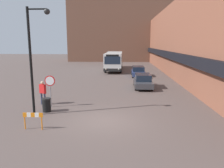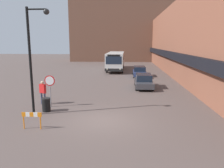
{
  "view_description": "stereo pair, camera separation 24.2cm",
  "coord_description": "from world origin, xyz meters",
  "px_view_note": "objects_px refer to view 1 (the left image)",
  "views": [
    {
      "loc": [
        1.21,
        -12.48,
        4.62
      ],
      "look_at": [
        0.23,
        5.08,
        1.32
      ],
      "focal_mm": 35.0,
      "sensor_mm": 36.0,
      "label": 1
    },
    {
      "loc": [
        1.45,
        -12.47,
        4.62
      ],
      "look_at": [
        0.23,
        5.08,
        1.32
      ],
      "focal_mm": 35.0,
      "sensor_mm": 36.0,
      "label": 2
    }
  ],
  "objects_px": {
    "trash_bin": "(47,105)",
    "construction_barricade": "(33,118)",
    "parked_car_front": "(143,81)",
    "street_lamp": "(34,51)",
    "pedestrian": "(43,91)",
    "city_bus": "(114,60)",
    "parked_car_middle": "(138,71)",
    "stop_sign": "(50,84)"
  },
  "relations": [
    {
      "from": "city_bus",
      "to": "parked_car_front",
      "type": "relative_size",
      "value": 2.6
    },
    {
      "from": "stop_sign",
      "to": "trash_bin",
      "type": "height_order",
      "value": "stop_sign"
    },
    {
      "from": "stop_sign",
      "to": "construction_barricade",
      "type": "bearing_deg",
      "value": -84.04
    },
    {
      "from": "parked_car_middle",
      "to": "street_lamp",
      "type": "xyz_separation_m",
      "value": [
        -7.56,
        -17.32,
        3.46
      ]
    },
    {
      "from": "pedestrian",
      "to": "trash_bin",
      "type": "distance_m",
      "value": 2.02
    },
    {
      "from": "parked_car_front",
      "to": "parked_car_middle",
      "type": "xyz_separation_m",
      "value": [
        0.0,
        8.01,
        -0.02
      ]
    },
    {
      "from": "parked_car_front",
      "to": "construction_barricade",
      "type": "bearing_deg",
      "value": -120.43
    },
    {
      "from": "parked_car_front",
      "to": "pedestrian",
      "type": "height_order",
      "value": "pedestrian"
    },
    {
      "from": "trash_bin",
      "to": "construction_barricade",
      "type": "height_order",
      "value": "trash_bin"
    },
    {
      "from": "city_bus",
      "to": "parked_car_middle",
      "type": "bearing_deg",
      "value": -62.19
    },
    {
      "from": "trash_bin",
      "to": "stop_sign",
      "type": "bearing_deg",
      "value": 93.25
    },
    {
      "from": "parked_car_middle",
      "to": "trash_bin",
      "type": "height_order",
      "value": "parked_car_middle"
    },
    {
      "from": "parked_car_middle",
      "to": "trash_bin",
      "type": "distance_m",
      "value": 18.11
    },
    {
      "from": "construction_barricade",
      "to": "city_bus",
      "type": "bearing_deg",
      "value": 83.3
    },
    {
      "from": "city_bus",
      "to": "pedestrian",
      "type": "bearing_deg",
      "value": -101.32
    },
    {
      "from": "city_bus",
      "to": "construction_barricade",
      "type": "bearing_deg",
      "value": -96.7
    },
    {
      "from": "parked_car_middle",
      "to": "trash_bin",
      "type": "relative_size",
      "value": 5.08
    },
    {
      "from": "parked_car_front",
      "to": "street_lamp",
      "type": "relative_size",
      "value": 0.65
    },
    {
      "from": "stop_sign",
      "to": "street_lamp",
      "type": "xyz_separation_m",
      "value": [
        -0.25,
        -1.8,
        2.47
      ]
    },
    {
      "from": "parked_car_front",
      "to": "stop_sign",
      "type": "distance_m",
      "value": 10.53
    },
    {
      "from": "pedestrian",
      "to": "construction_barricade",
      "type": "xyz_separation_m",
      "value": [
        1.25,
        -4.83,
        -0.42
      ]
    },
    {
      "from": "city_bus",
      "to": "trash_bin",
      "type": "relative_size",
      "value": 12.01
    },
    {
      "from": "parked_car_front",
      "to": "stop_sign",
      "type": "relative_size",
      "value": 1.88
    },
    {
      "from": "parked_car_front",
      "to": "construction_barricade",
      "type": "height_order",
      "value": "parked_car_front"
    },
    {
      "from": "city_bus",
      "to": "stop_sign",
      "type": "bearing_deg",
      "value": -99.01
    },
    {
      "from": "city_bus",
      "to": "parked_car_front",
      "type": "distance_m",
      "value": 15.56
    },
    {
      "from": "construction_barricade",
      "to": "parked_car_front",
      "type": "bearing_deg",
      "value": 59.57
    },
    {
      "from": "city_bus",
      "to": "street_lamp",
      "type": "distance_m",
      "value": 24.81
    },
    {
      "from": "parked_car_front",
      "to": "street_lamp",
      "type": "distance_m",
      "value": 12.48
    },
    {
      "from": "parked_car_middle",
      "to": "pedestrian",
      "type": "xyz_separation_m",
      "value": [
        -8.12,
        -14.88,
        0.39
      ]
    },
    {
      "from": "street_lamp",
      "to": "pedestrian",
      "type": "height_order",
      "value": "street_lamp"
    },
    {
      "from": "stop_sign",
      "to": "street_lamp",
      "type": "height_order",
      "value": "street_lamp"
    },
    {
      "from": "parked_car_front",
      "to": "parked_car_middle",
      "type": "bearing_deg",
      "value": 90.0
    },
    {
      "from": "city_bus",
      "to": "construction_barricade",
      "type": "height_order",
      "value": "city_bus"
    },
    {
      "from": "parked_car_front",
      "to": "construction_barricade",
      "type": "xyz_separation_m",
      "value": [
        -6.87,
        -11.7,
        -0.06
      ]
    },
    {
      "from": "street_lamp",
      "to": "trash_bin",
      "type": "xyz_separation_m",
      "value": [
        0.31,
        0.73,
        -3.69
      ]
    },
    {
      "from": "construction_barricade",
      "to": "pedestrian",
      "type": "bearing_deg",
      "value": 104.51
    },
    {
      "from": "parked_car_front",
      "to": "street_lamp",
      "type": "xyz_separation_m",
      "value": [
        -7.56,
        -9.31,
        3.44
      ]
    },
    {
      "from": "pedestrian",
      "to": "trash_bin",
      "type": "bearing_deg",
      "value": -40.92
    },
    {
      "from": "street_lamp",
      "to": "stop_sign",
      "type": "bearing_deg",
      "value": 82.17
    },
    {
      "from": "parked_car_middle",
      "to": "stop_sign",
      "type": "xyz_separation_m",
      "value": [
        -7.31,
        -15.52,
        0.99
      ]
    },
    {
      "from": "parked_car_middle",
      "to": "city_bus",
      "type": "bearing_deg",
      "value": 117.81
    }
  ]
}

